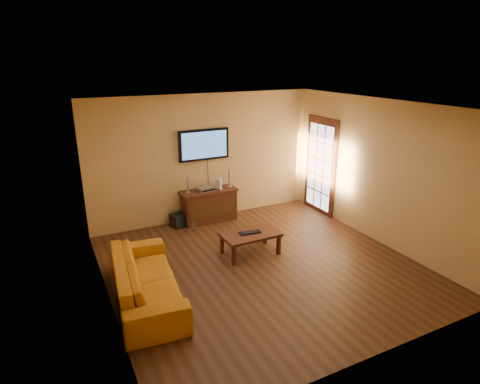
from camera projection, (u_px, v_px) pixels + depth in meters
ground_plane at (262, 266)px, 6.86m from camera, size 5.00×5.00×0.00m
room_walls at (246, 162)px, 6.85m from camera, size 5.00×5.00×5.00m
french_door at (320, 167)px, 9.01m from camera, size 0.07×1.02×2.22m
media_console at (209, 206)px, 8.65m from camera, size 1.22×0.47×0.70m
television at (204, 145)px, 8.39m from camera, size 1.11×0.08×0.65m
coffee_table at (250, 236)px, 7.19m from camera, size 1.03×0.62×0.41m
sofa at (146, 273)px, 5.81m from camera, size 0.87×2.25×0.86m
speaker_left at (188, 185)px, 8.33m from camera, size 0.10×0.10×0.36m
speaker_right at (230, 179)px, 8.73m from camera, size 0.10×0.10×0.38m
av_receiver at (206, 189)px, 8.50m from camera, size 0.39×0.31×0.08m
game_console at (219, 184)px, 8.59m from camera, size 0.09×0.17×0.23m
subwoofer at (178, 220)px, 8.42m from camera, size 0.34×0.34×0.28m
bottle at (194, 227)px, 8.19m from camera, size 0.08×0.08×0.22m
keyboard at (250, 232)px, 7.17m from camera, size 0.41×0.20×0.02m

